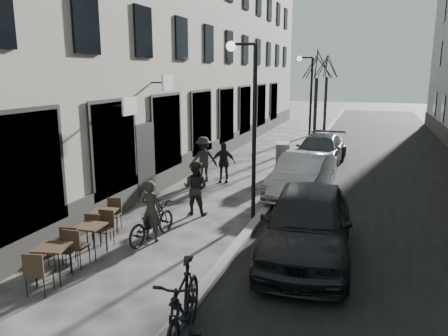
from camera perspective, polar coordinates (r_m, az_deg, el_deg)
The scene contains 21 objects.
ground at distance 7.95m, azimuth -8.06°, elevation -20.01°, with size 120.00×120.00×0.00m, color #312F2D.
road at distance 22.38m, azimuth 20.11°, elevation 0.72°, with size 7.30×60.00×0.00m, color black.
kerb at distance 22.54m, azimuth 10.82°, elevation 1.49°, with size 0.25×60.00×0.12m, color gray.
streetlamp_near at distance 12.45m, azimuth 3.24°, elevation 7.39°, with size 0.90×0.28×5.09m.
streetlamp_far at distance 24.21m, azimuth 10.90°, elevation 9.63°, with size 0.90×0.28×5.09m.
tree_near at distance 27.15m, azimuth 12.08°, elevation 13.03°, with size 2.40×2.40×5.70m.
tree_far at distance 33.12m, azimuth 13.33°, elevation 12.82°, with size 2.40×2.40×5.70m.
bistro_set_a at distance 9.85m, azimuth -21.42°, elevation -11.10°, with size 0.73×1.57×0.90m.
bistro_set_b at distance 10.81m, azimuth -17.02°, elevation -8.64°, with size 0.66×1.54×0.90m.
bistro_set_c at distance 11.91m, azimuth -15.33°, elevation -6.67°, with size 0.69×1.50×0.86m.
sign_board at distance 11.06m, azimuth -23.45°, elevation -9.09°, with size 0.37×0.58×0.96m.
utility_cabinet at distance 18.07m, azimuth 7.60°, elevation 1.05°, with size 0.53×0.96×1.44m, color slate.
bicycle at distance 11.42m, azimuth -9.44°, elevation -6.99°, with size 0.64×1.85×0.97m, color black.
cyclist_rider at distance 11.32m, azimuth -9.50°, elevation -5.52°, with size 0.58×0.38×1.59m, color #2B2925.
pedestrian_near at distance 13.26m, azimuth -3.74°, elevation -2.58°, with size 0.80×0.62×1.65m, color black.
pedestrian_mid at distance 17.16m, azimuth -2.72°, elevation 1.14°, with size 1.16×0.66×1.79m, color #292724.
pedestrian_far at distance 17.06m, azimuth -0.08°, elevation 0.74°, with size 0.93×0.39×1.59m, color black.
car_near at distance 10.35m, azimuth 10.78°, elevation -7.04°, with size 1.98×4.93×1.68m, color black.
car_mid at distance 15.44m, azimuth 10.23°, elevation -0.93°, with size 1.56×4.47×1.47m, color gray.
car_far at distance 20.49m, azimuth 12.38°, elevation 2.20°, with size 1.99×4.91×1.42m, color #35393F.
moped at distance 7.12m, azimuth -5.37°, elevation -17.76°, with size 0.64×2.25×1.35m, color black.
Camera 1 is at (3.10, -5.96, 4.25)m, focal length 35.00 mm.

